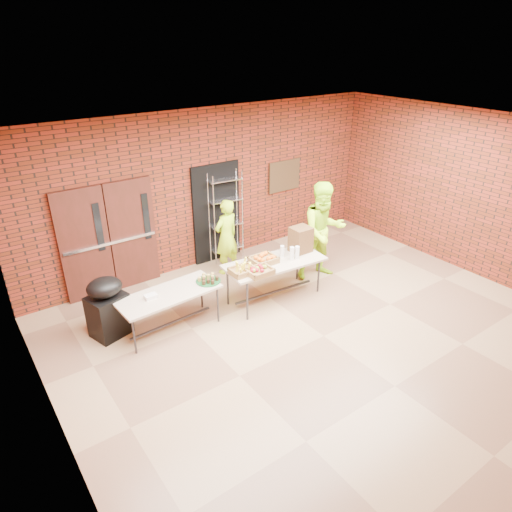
{
  "coord_description": "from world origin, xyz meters",
  "views": [
    {
      "loc": [
        -4.46,
        -4.31,
        4.47
      ],
      "look_at": [
        -0.36,
        1.4,
        1.0
      ],
      "focal_mm": 32.0,
      "sensor_mm": 36.0,
      "label": 1
    }
  ],
  "objects_px": {
    "wire_rack": "(226,217)",
    "covered_grill": "(108,307)",
    "coffee_dispenser": "(301,240)",
    "table_left": "(169,296)",
    "volunteer_man": "(323,231)",
    "volunteer_woman": "(226,237)",
    "table_right": "(275,265)"
  },
  "relations": [
    {
      "from": "wire_rack",
      "to": "volunteer_man",
      "type": "bearing_deg",
      "value": -50.41
    },
    {
      "from": "wire_rack",
      "to": "covered_grill",
      "type": "relative_size",
      "value": 1.87
    },
    {
      "from": "wire_rack",
      "to": "coffee_dispenser",
      "type": "height_order",
      "value": "wire_rack"
    },
    {
      "from": "table_right",
      "to": "table_left",
      "type": "bearing_deg",
      "value": 178.74
    },
    {
      "from": "covered_grill",
      "to": "volunteer_woman",
      "type": "xyz_separation_m",
      "value": [
        2.72,
        0.74,
        0.26
      ]
    },
    {
      "from": "table_left",
      "to": "volunteer_man",
      "type": "bearing_deg",
      "value": -4.5
    },
    {
      "from": "volunteer_man",
      "to": "wire_rack",
      "type": "bearing_deg",
      "value": 136.69
    },
    {
      "from": "table_right",
      "to": "covered_grill",
      "type": "distance_m",
      "value": 2.94
    },
    {
      "from": "table_left",
      "to": "coffee_dispenser",
      "type": "height_order",
      "value": "coffee_dispenser"
    },
    {
      "from": "table_right",
      "to": "coffee_dispenser",
      "type": "height_order",
      "value": "coffee_dispenser"
    },
    {
      "from": "table_right",
      "to": "wire_rack",
      "type": "bearing_deg",
      "value": 89.84
    },
    {
      "from": "covered_grill",
      "to": "volunteer_woman",
      "type": "relative_size",
      "value": 0.66
    },
    {
      "from": "coffee_dispenser",
      "to": "covered_grill",
      "type": "distance_m",
      "value": 3.6
    },
    {
      "from": "coffee_dispenser",
      "to": "covered_grill",
      "type": "height_order",
      "value": "coffee_dispenser"
    },
    {
      "from": "wire_rack",
      "to": "coffee_dispenser",
      "type": "relative_size",
      "value": 4.05
    },
    {
      "from": "table_right",
      "to": "volunteer_woman",
      "type": "height_order",
      "value": "volunteer_woman"
    },
    {
      "from": "coffee_dispenser",
      "to": "volunteer_woman",
      "type": "height_order",
      "value": "volunteer_woman"
    },
    {
      "from": "wire_rack",
      "to": "coffee_dispenser",
      "type": "xyz_separation_m",
      "value": [
        0.49,
        -1.83,
        0.03
      ]
    },
    {
      "from": "wire_rack",
      "to": "volunteer_woman",
      "type": "distance_m",
      "value": 0.62
    },
    {
      "from": "table_right",
      "to": "volunteer_woman",
      "type": "xyz_separation_m",
      "value": [
        -0.15,
        1.39,
        0.09
      ]
    },
    {
      "from": "table_left",
      "to": "covered_grill",
      "type": "height_order",
      "value": "covered_grill"
    },
    {
      "from": "table_left",
      "to": "volunteer_woman",
      "type": "bearing_deg",
      "value": 29.25
    },
    {
      "from": "wire_rack",
      "to": "table_right",
      "type": "relative_size",
      "value": 1.02
    },
    {
      "from": "wire_rack",
      "to": "covered_grill",
      "type": "bearing_deg",
      "value": -151.04
    },
    {
      "from": "wire_rack",
      "to": "volunteer_man",
      "type": "distance_m",
      "value": 2.08
    },
    {
      "from": "coffee_dispenser",
      "to": "table_left",
      "type": "bearing_deg",
      "value": 176.68
    },
    {
      "from": "table_left",
      "to": "covered_grill",
      "type": "relative_size",
      "value": 1.65
    },
    {
      "from": "wire_rack",
      "to": "covered_grill",
      "type": "height_order",
      "value": "wire_rack"
    },
    {
      "from": "wire_rack",
      "to": "volunteer_man",
      "type": "xyz_separation_m",
      "value": [
        1.13,
        -1.75,
        0.01
      ]
    },
    {
      "from": "table_right",
      "to": "covered_grill",
      "type": "xyz_separation_m",
      "value": [
        -2.86,
        0.66,
        -0.18
      ]
    },
    {
      "from": "covered_grill",
      "to": "volunteer_man",
      "type": "relative_size",
      "value": 0.53
    },
    {
      "from": "table_left",
      "to": "volunteer_woman",
      "type": "relative_size",
      "value": 1.1
    }
  ]
}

